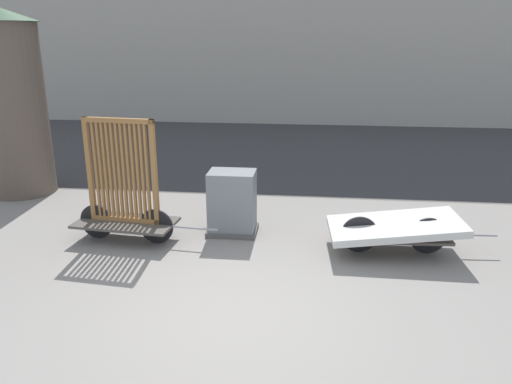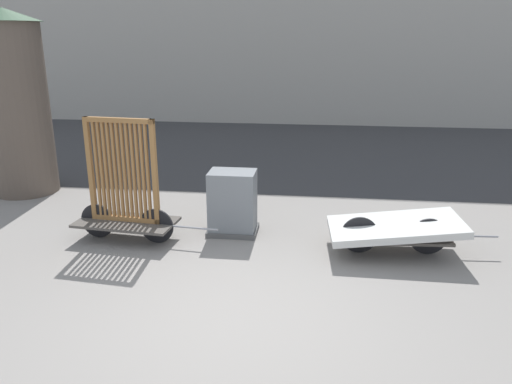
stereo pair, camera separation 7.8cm
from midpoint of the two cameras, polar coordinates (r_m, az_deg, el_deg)
The scene contains 6 objects.
ground_plane at distance 5.76m, azimuth -2.63°, elevation -13.97°, with size 60.00×60.00×0.00m, color gray.
road_strip at distance 13.67m, azimuth 2.90°, elevation 4.87°, with size 56.00×8.06×0.01m.
bike_cart_with_bedframe at distance 7.70m, azimuth -15.10°, elevation -0.78°, with size 2.22×0.88×1.88m.
bike_cart_with_mattress at distance 7.38m, azimuth 15.25°, elevation -4.00°, with size 2.40×1.13×0.55m.
utility_cabinet at distance 7.80m, azimuth -3.01°, elevation -1.51°, with size 0.78×0.58×1.00m.
advertising_column at distance 10.66m, azimuth -26.29°, elevation 9.11°, with size 1.38×1.38×3.47m.
Camera 1 is at (0.76, -4.84, 3.01)m, focal length 35.00 mm.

